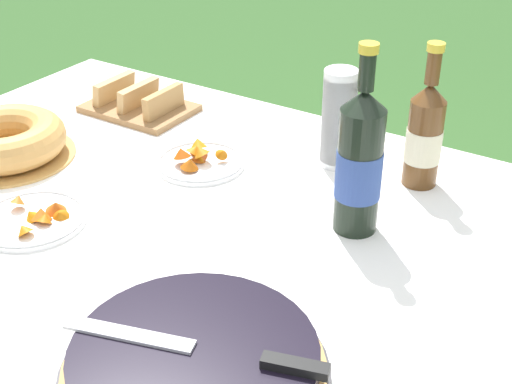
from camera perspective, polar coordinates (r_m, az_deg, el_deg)
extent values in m
cube|color=#A87A47|center=(1.31, -5.67, -4.62)|extent=(1.64, 1.22, 0.03)
cylinder|color=#A87A47|center=(2.29, -11.91, 0.31)|extent=(0.06, 0.06, 0.71)
cube|color=white|center=(1.30, -5.71, -3.89)|extent=(1.65, 1.23, 0.00)
cube|color=white|center=(1.78, 6.50, 4.06)|extent=(1.65, 0.00, 0.10)
cylinder|color=#38383D|center=(1.02, -4.89, -14.40)|extent=(0.37, 0.37, 0.02)
cylinder|color=tan|center=(1.01, -4.92, -13.80)|extent=(0.36, 0.36, 0.01)
cylinder|color=black|center=(0.99, -4.97, -13.01)|extent=(0.34, 0.34, 0.03)
cube|color=silver|center=(1.01, -10.14, -11.15)|extent=(0.19, 0.08, 0.00)
cube|color=black|center=(0.95, 3.15, -13.72)|extent=(0.09, 0.05, 0.01)
cylinder|color=tan|center=(1.66, -19.19, 2.74)|extent=(0.29, 0.29, 0.01)
torus|color=tan|center=(1.64, -19.44, 4.06)|extent=(0.26, 0.26, 0.08)
cylinder|color=white|center=(1.53, 6.50, 3.81)|extent=(0.07, 0.07, 0.09)
cylinder|color=white|center=(1.53, 6.53, 4.25)|extent=(0.07, 0.07, 0.09)
cylinder|color=white|center=(1.52, 6.56, 4.69)|extent=(0.07, 0.07, 0.09)
cylinder|color=white|center=(1.51, 6.59, 5.14)|extent=(0.07, 0.07, 0.09)
cylinder|color=white|center=(1.51, 6.61, 5.58)|extent=(0.07, 0.07, 0.09)
cylinder|color=white|center=(1.50, 6.64, 6.03)|extent=(0.07, 0.07, 0.09)
cylinder|color=white|center=(1.50, 6.67, 6.49)|extent=(0.07, 0.07, 0.09)
cylinder|color=white|center=(1.49, 6.70, 6.95)|extent=(0.07, 0.07, 0.09)
cylinder|color=white|center=(1.49, 6.73, 7.41)|extent=(0.07, 0.07, 0.09)
cylinder|color=white|center=(1.48, 6.76, 7.87)|extent=(0.07, 0.07, 0.09)
torus|color=white|center=(1.47, 6.87, 9.59)|extent=(0.07, 0.07, 0.01)
cylinder|color=brown|center=(1.47, 13.25, 3.81)|extent=(0.07, 0.07, 0.18)
cylinder|color=beige|center=(1.47, 13.23, 3.68)|extent=(0.07, 0.07, 0.07)
cone|color=brown|center=(1.42, 13.76, 7.73)|extent=(0.07, 0.07, 0.04)
cylinder|color=brown|center=(1.41, 14.01, 9.63)|extent=(0.03, 0.03, 0.07)
cylinder|color=gold|center=(1.39, 14.21, 11.19)|extent=(0.03, 0.03, 0.02)
cylinder|color=black|center=(1.28, 8.22, 1.63)|extent=(0.08, 0.08, 0.24)
cylinder|color=#334C93|center=(1.28, 8.20, 1.45)|extent=(0.08, 0.08, 0.09)
cone|color=black|center=(1.22, 8.68, 7.27)|extent=(0.08, 0.08, 0.04)
cylinder|color=black|center=(1.20, 8.87, 9.49)|extent=(0.03, 0.03, 0.06)
cylinder|color=gold|center=(1.19, 9.02, 11.32)|extent=(0.03, 0.03, 0.02)
cylinder|color=white|center=(1.54, -4.49, 2.30)|extent=(0.19, 0.19, 0.01)
torus|color=white|center=(1.54, -4.50, 2.56)|extent=(0.19, 0.19, 0.01)
cone|color=#C96E0E|center=(1.57, -4.67, 3.92)|extent=(0.06, 0.06, 0.04)
cone|color=#B66A12|center=(1.52, -4.49, 3.29)|extent=(0.05, 0.05, 0.04)
cone|color=#AF470C|center=(1.52, -6.00, 3.15)|extent=(0.04, 0.04, 0.03)
cone|color=#B4501E|center=(1.53, -4.47, 3.05)|extent=(0.04, 0.04, 0.04)
cone|color=#CF6911|center=(1.53, -4.92, 3.39)|extent=(0.05, 0.05, 0.05)
cone|color=#BA700F|center=(1.53, -4.50, 2.90)|extent=(0.05, 0.04, 0.04)
cone|color=#BC600C|center=(1.52, -2.72, 3.14)|extent=(0.04, 0.04, 0.03)
cone|color=#C75113|center=(1.54, -4.86, 3.42)|extent=(0.03, 0.04, 0.02)
cone|color=#A84D0D|center=(1.49, -5.32, 2.29)|extent=(0.05, 0.05, 0.03)
cone|color=#C0651B|center=(1.53, -4.55, 2.83)|extent=(0.04, 0.04, 0.02)
cone|color=#CC6B1E|center=(1.57, -4.72, 3.58)|extent=(0.04, 0.04, 0.03)
cylinder|color=white|center=(1.40, -17.50, -2.17)|extent=(0.21, 0.21, 0.01)
torus|color=white|center=(1.40, -17.55, -1.89)|extent=(0.20, 0.20, 0.01)
cone|color=#CF641F|center=(1.43, -18.50, -0.57)|extent=(0.04, 0.04, 0.03)
cone|color=#BE5916|center=(1.38, -16.82, -1.67)|extent=(0.06, 0.06, 0.03)
cone|color=#B65F0C|center=(1.38, -15.40, -1.76)|extent=(0.04, 0.04, 0.04)
cone|color=#CC5C19|center=(1.40, -15.72, -1.13)|extent=(0.06, 0.06, 0.03)
cone|color=#C35D0E|center=(1.37, -16.55, -2.01)|extent=(0.04, 0.04, 0.04)
cone|color=orange|center=(1.39, -17.55, -1.75)|extent=(0.05, 0.05, 0.03)
cone|color=#C5670E|center=(1.34, -18.10, -2.85)|extent=(0.04, 0.04, 0.04)
cube|color=olive|center=(1.82, -9.31, 6.62)|extent=(0.26, 0.18, 0.02)
cube|color=tan|center=(1.85, -11.29, 8.13)|extent=(0.03, 0.14, 0.06)
cube|color=tan|center=(1.80, -9.40, 7.67)|extent=(0.03, 0.14, 0.06)
cube|color=#B2844C|center=(1.75, -7.41, 7.17)|extent=(0.02, 0.14, 0.06)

